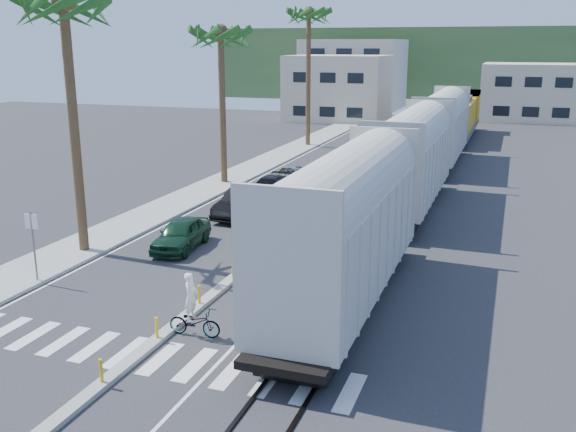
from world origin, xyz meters
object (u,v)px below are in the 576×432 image
at_px(cyclist, 194,316).
at_px(street_sign, 33,237).
at_px(car_second, 243,202).
at_px(car_lead, 181,234).

bearing_deg(cyclist, street_sign, 71.46).
height_order(street_sign, car_second, street_sign).
relative_size(car_second, cyclist, 2.26).
distance_m(street_sign, cyclist, 8.60).
bearing_deg(car_second, car_lead, -91.01).
xyz_separation_m(street_sign, cyclist, (8.22, -2.18, -1.27)).
bearing_deg(street_sign, car_second, 73.30).
xyz_separation_m(car_lead, car_second, (0.42, 6.37, 0.08)).
distance_m(street_sign, car_second, 12.98).
height_order(street_sign, car_lead, street_sign).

